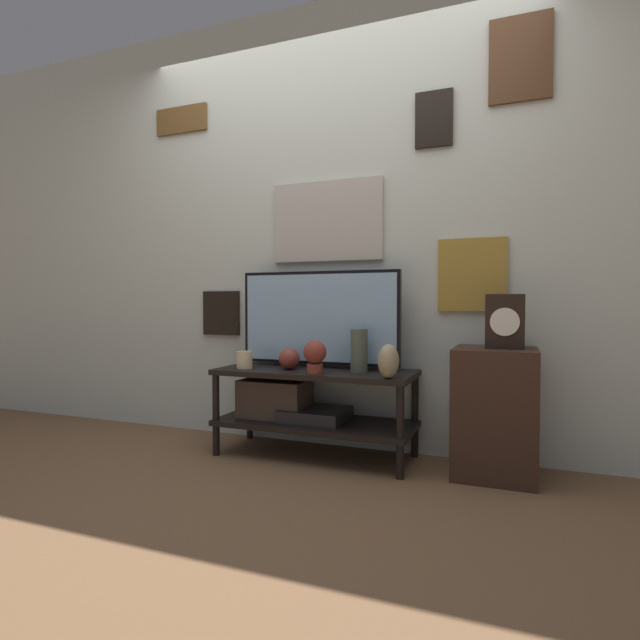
% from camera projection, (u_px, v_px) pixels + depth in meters
% --- Properties ---
extents(ground_plane, '(12.00, 12.00, 0.00)m').
position_uv_depth(ground_plane, '(296.00, 470.00, 2.59)').
color(ground_plane, brown).
extents(wall_back, '(6.40, 0.08, 2.70)m').
position_uv_depth(wall_back, '(332.00, 224.00, 3.05)').
color(wall_back, beige).
rests_on(wall_back, ground_plane).
extents(media_console, '(1.12, 0.45, 0.49)m').
position_uv_depth(media_console, '(301.00, 401.00, 2.86)').
color(media_console, black).
rests_on(media_console, ground_plane).
extents(television, '(0.97, 0.05, 0.56)m').
position_uv_depth(television, '(319.00, 318.00, 2.91)').
color(television, black).
rests_on(television, media_console).
extents(vase_urn_stoneware, '(0.11, 0.13, 0.17)m').
position_uv_depth(vase_urn_stoneware, '(388.00, 361.00, 2.49)').
color(vase_urn_stoneware, tan).
rests_on(vase_urn_stoneware, media_console).
extents(vase_round_glass, '(0.12, 0.12, 0.12)m').
position_uv_depth(vase_round_glass, '(289.00, 359.00, 2.84)').
color(vase_round_glass, brown).
rests_on(vase_round_glass, media_console).
extents(vase_tall_ceramic, '(0.09, 0.09, 0.24)m').
position_uv_depth(vase_tall_ceramic, '(359.00, 351.00, 2.72)').
color(vase_tall_ceramic, '#4C5647').
rests_on(vase_tall_ceramic, media_console).
extents(candle_jar, '(0.09, 0.09, 0.10)m').
position_uv_depth(candle_jar, '(245.00, 360.00, 2.89)').
color(candle_jar, beige).
rests_on(candle_jar, media_console).
extents(decorative_bust, '(0.12, 0.12, 0.18)m').
position_uv_depth(decorative_bust, '(315.00, 355.00, 2.66)').
color(decorative_bust, brown).
rests_on(decorative_bust, media_console).
extents(side_table, '(0.40, 0.39, 0.64)m').
position_uv_depth(side_table, '(495.00, 412.00, 2.51)').
color(side_table, '#382319').
rests_on(side_table, ground_plane).
extents(mantel_clock, '(0.18, 0.11, 0.27)m').
position_uv_depth(mantel_clock, '(505.00, 321.00, 2.47)').
color(mantel_clock, black).
rests_on(mantel_clock, side_table).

